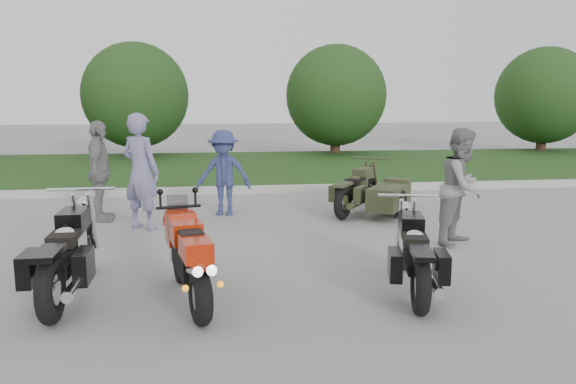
{
  "coord_description": "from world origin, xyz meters",
  "views": [
    {
      "loc": [
        -0.26,
        -6.49,
        2.14
      ],
      "look_at": [
        0.73,
        1.34,
        0.8
      ],
      "focal_mm": 35.0,
      "sensor_mm": 36.0,
      "label": 1
    }
  ],
  "objects": [
    {
      "name": "person_denim",
      "position": [
        -0.15,
        3.68,
        0.78
      ],
      "size": [
        1.12,
        0.82,
        1.55
      ],
      "primitive_type": "imported",
      "rotation": [
        0.0,
        0.0,
        -0.27
      ],
      "color": "navy",
      "rests_on": "ground"
    },
    {
      "name": "grass_strip",
      "position": [
        0.0,
        10.15,
        0.07
      ],
      "size": [
        60.0,
        8.0,
        0.14
      ],
      "primitive_type": "cube",
      "color": "#26541C",
      "rests_on": "ground"
    },
    {
      "name": "person_back",
      "position": [
        -2.29,
        3.44,
        0.87
      ],
      "size": [
        0.48,
        1.04,
        1.75
      ],
      "primitive_type": "imported",
      "rotation": [
        0.0,
        0.0,
        1.62
      ],
      "color": "gray",
      "rests_on": "ground"
    },
    {
      "name": "ground",
      "position": [
        0.0,
        0.0,
        0.0
      ],
      "size": [
        80.0,
        80.0,
        0.0
      ],
      "primitive_type": "plane",
      "color": "#9C9C96",
      "rests_on": "ground"
    },
    {
      "name": "cruiser_left",
      "position": [
        -1.87,
        -0.44,
        0.45
      ],
      "size": [
        0.41,
        2.3,
        0.88
      ],
      "rotation": [
        0.0,
        0.0,
        0.03
      ],
      "color": "black",
      "rests_on": "ground"
    },
    {
      "name": "cruiser_right",
      "position": [
        1.86,
        -0.76,
        0.41
      ],
      "size": [
        0.62,
        2.06,
        0.8
      ],
      "rotation": [
        0.0,
        0.0,
        -0.23
      ],
      "color": "black",
      "rests_on": "ground"
    },
    {
      "name": "tree_mid_right",
      "position": [
        4.0,
        13.5,
        2.19
      ],
      "size": [
        3.6,
        3.6,
        4.0
      ],
      "color": "#3F2B1C",
      "rests_on": "ground"
    },
    {
      "name": "tree_far_right",
      "position": [
        12.0,
        13.5,
        2.19
      ],
      "size": [
        3.6,
        3.6,
        4.0
      ],
      "color": "#3F2B1C",
      "rests_on": "ground"
    },
    {
      "name": "sportbike_red",
      "position": [
        -0.57,
        -0.79,
        0.51
      ],
      "size": [
        0.59,
        1.83,
        0.88
      ],
      "rotation": [
        0.0,
        0.0,
        0.21
      ],
      "color": "black",
      "rests_on": "ground"
    },
    {
      "name": "cruiser_sidecar",
      "position": [
        2.59,
        3.32,
        0.38
      ],
      "size": [
        1.66,
        1.94,
        0.8
      ],
      "rotation": [
        0.0,
        0.0,
        -0.6
      ],
      "color": "black",
      "rests_on": "ground"
    },
    {
      "name": "curb",
      "position": [
        0.0,
        6.0,
        0.07
      ],
      "size": [
        60.0,
        0.3,
        0.15
      ],
      "primitive_type": "cube",
      "color": "#B8B5AD",
      "rests_on": "ground"
    },
    {
      "name": "person_grey",
      "position": [
        3.28,
        1.21,
        0.85
      ],
      "size": [
        1.04,
        1.04,
        1.7
      ],
      "primitive_type": "imported",
      "rotation": [
        0.0,
        0.0,
        0.78
      ],
      "color": "gray",
      "rests_on": "ground"
    },
    {
      "name": "person_stripe",
      "position": [
        -1.5,
        2.74,
        0.95
      ],
      "size": [
        0.83,
        0.76,
        1.9
      ],
      "primitive_type": "imported",
      "rotation": [
        0.0,
        0.0,
        2.54
      ],
      "color": "slate",
      "rests_on": "ground"
    },
    {
      "name": "tree_mid_left",
      "position": [
        -3.0,
        13.5,
        2.19
      ],
      "size": [
        3.6,
        3.6,
        4.0
      ],
      "color": "#3F2B1C",
      "rests_on": "ground"
    }
  ]
}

